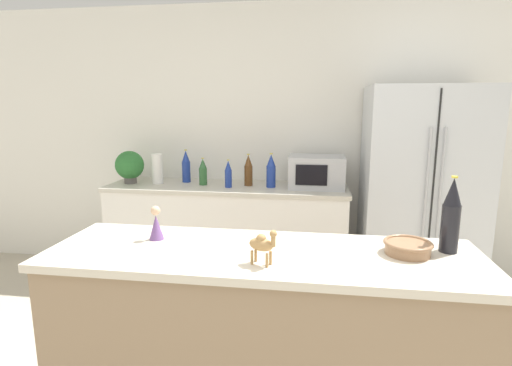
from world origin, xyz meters
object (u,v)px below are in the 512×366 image
(refrigerator, at_px, (420,194))
(back_bottle_2, at_px, (271,171))
(wine_bottle, at_px, (451,216))
(wise_man_figurine_blue, at_px, (156,225))
(camel_figurine, at_px, (262,244))
(back_bottle_0, at_px, (228,174))
(fruit_bowl, at_px, (408,247))
(back_bottle_3, at_px, (203,172))
(microwave, at_px, (316,172))
(paper_towel_roll, at_px, (157,169))
(back_bottle_4, at_px, (248,171))
(potted_plant, at_px, (130,166))
(back_bottle_1, at_px, (186,167))

(refrigerator, distance_m, back_bottle_2, 1.28)
(wine_bottle, xyz_separation_m, wise_man_figurine_blue, (-1.30, -0.03, -0.09))
(back_bottle_2, relative_size, wine_bottle, 0.91)
(back_bottle_2, bearing_deg, camel_figurine, -84.70)
(back_bottle_0, bearing_deg, camel_figurine, -73.84)
(wise_man_figurine_blue, bearing_deg, fruit_bowl, -1.44)
(back_bottle_2, height_order, wise_man_figurine_blue, back_bottle_2)
(back_bottle_0, distance_m, fruit_bowl, 2.07)
(back_bottle_0, height_order, back_bottle_3, back_bottle_3)
(microwave, height_order, camel_figurine, microwave)
(paper_towel_roll, height_order, wise_man_figurine_blue, paper_towel_roll)
(fruit_bowl, bearing_deg, refrigerator, 74.47)
(refrigerator, xyz_separation_m, camel_figurine, (-1.08, -1.96, 0.20))
(refrigerator, height_order, back_bottle_4, refrigerator)
(back_bottle_3, xyz_separation_m, camel_figurine, (0.81, -2.00, 0.06))
(wise_man_figurine_blue, bearing_deg, back_bottle_3, 98.89)
(potted_plant, height_order, paper_towel_roll, potted_plant)
(back_bottle_4, distance_m, fruit_bowl, 2.07)
(back_bottle_0, relative_size, camel_figurine, 1.66)
(camel_figurine, bearing_deg, refrigerator, 61.09)
(camel_figurine, height_order, wise_man_figurine_blue, wise_man_figurine_blue)
(back_bottle_1, bearing_deg, fruit_bowl, -50.02)
(back_bottle_4, xyz_separation_m, wine_bottle, (1.17, -1.77, 0.11))
(refrigerator, distance_m, back_bottle_0, 1.64)
(refrigerator, bearing_deg, back_bottle_3, 178.70)
(refrigerator, height_order, microwave, refrigerator)
(back_bottle_1, xyz_separation_m, camel_figurine, (1.00, -2.11, 0.03))
(refrigerator, xyz_separation_m, wise_man_figurine_blue, (-1.61, -1.72, 0.18))
(fruit_bowl, bearing_deg, potted_plant, 139.82)
(back_bottle_2, xyz_separation_m, camel_figurine, (0.18, -1.98, 0.04))
(back_bottle_0, height_order, camel_figurine, back_bottle_0)
(refrigerator, height_order, fruit_bowl, refrigerator)
(back_bottle_2, distance_m, wise_man_figurine_blue, 1.79)
(back_bottle_2, xyz_separation_m, wine_bottle, (0.96, -1.72, 0.11))
(wise_man_figurine_blue, bearing_deg, microwave, 67.47)
(potted_plant, relative_size, camel_figurine, 2.03)
(back_bottle_0, height_order, back_bottle_1, back_bottle_1)
(back_bottle_4, distance_m, wine_bottle, 2.12)
(potted_plant, relative_size, back_bottle_2, 1.00)
(potted_plant, bearing_deg, wise_man_figurine_blue, -60.89)
(wine_bottle, height_order, camel_figurine, wine_bottle)
(back_bottle_2, bearing_deg, wine_bottle, -60.99)
(back_bottle_4, bearing_deg, camel_figurine, -79.00)
(refrigerator, bearing_deg, back_bottle_1, 175.84)
(back_bottle_1, height_order, back_bottle_4, back_bottle_1)
(back_bottle_4, bearing_deg, back_bottle_3, -176.07)
(paper_towel_roll, bearing_deg, back_bottle_3, -1.04)
(paper_towel_roll, distance_m, wise_man_figurine_blue, 1.91)
(refrigerator, distance_m, wine_bottle, 1.75)
(wine_bottle, relative_size, wise_man_figurine_blue, 2.06)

